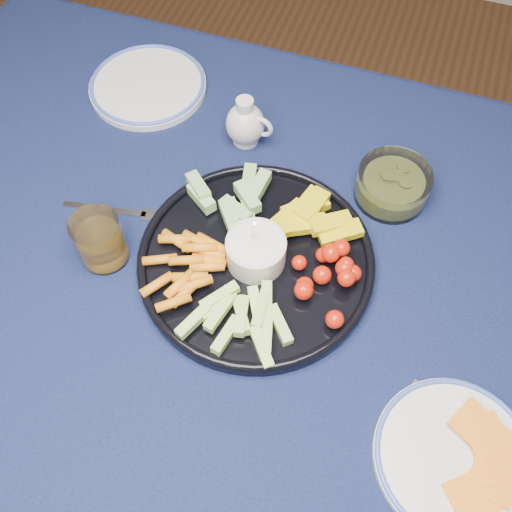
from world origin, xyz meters
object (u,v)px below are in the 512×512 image
(dining_table, at_px, (306,328))
(juice_tumbler, at_px, (101,242))
(creamer_pitcher, at_px, (246,124))
(side_plate_extra, at_px, (148,85))
(pickle_bowl, at_px, (392,186))
(cheese_plate, at_px, (456,457))
(crudite_platter, at_px, (255,257))

(dining_table, relative_size, juice_tumbler, 18.63)
(creamer_pitcher, xyz_separation_m, side_plate_extra, (-0.22, 0.06, -0.03))
(pickle_bowl, distance_m, juice_tumbler, 0.48)
(pickle_bowl, distance_m, side_plate_extra, 0.51)
(juice_tumbler, bearing_deg, side_plate_extra, 104.37)
(cheese_plate, xyz_separation_m, juice_tumbler, (-0.57, 0.13, 0.03))
(crudite_platter, bearing_deg, side_plate_extra, 136.95)
(dining_table, height_order, creamer_pitcher, creamer_pitcher)
(creamer_pitcher, distance_m, pickle_bowl, 0.28)
(dining_table, xyz_separation_m, creamer_pitcher, (-0.20, 0.28, 0.13))
(creamer_pitcher, bearing_deg, crudite_platter, -67.32)
(crudite_platter, xyz_separation_m, side_plate_extra, (-0.32, 0.30, -0.01))
(dining_table, xyz_separation_m, pickle_bowl, (0.07, 0.24, 0.11))
(pickle_bowl, height_order, juice_tumbler, juice_tumbler)
(cheese_plate, distance_m, side_plate_extra, 0.83)
(dining_table, height_order, crudite_platter, crudite_platter)
(juice_tumbler, bearing_deg, cheese_plate, -13.02)
(dining_table, distance_m, pickle_bowl, 0.28)
(juice_tumbler, xyz_separation_m, side_plate_extra, (-0.09, 0.36, -0.03))
(creamer_pitcher, xyz_separation_m, pickle_bowl, (0.27, -0.04, -0.02))
(creamer_pitcher, distance_m, cheese_plate, 0.62)
(crudite_platter, bearing_deg, cheese_plate, -29.64)
(creamer_pitcher, bearing_deg, cheese_plate, -44.44)
(crudite_platter, height_order, cheese_plate, crudite_platter)
(side_plate_extra, bearing_deg, crudite_platter, -43.05)
(creamer_pitcher, relative_size, side_plate_extra, 0.43)
(dining_table, xyz_separation_m, cheese_plate, (0.24, -0.16, 0.10))
(creamer_pitcher, xyz_separation_m, juice_tumbler, (-0.13, -0.30, -0.00))
(cheese_plate, relative_size, side_plate_extra, 0.95)
(side_plate_extra, bearing_deg, dining_table, -38.79)
(creamer_pitcher, distance_m, juice_tumbler, 0.33)
(crudite_platter, height_order, creamer_pitcher, crudite_platter)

